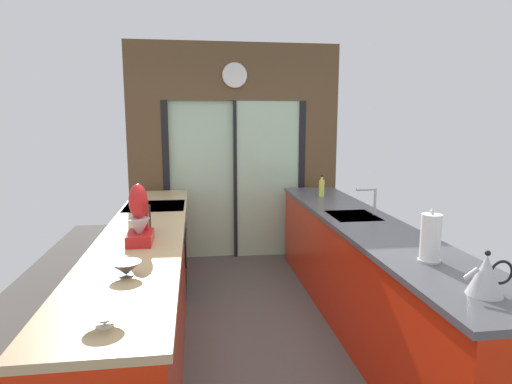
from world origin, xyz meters
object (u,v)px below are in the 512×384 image
Objects in this scene: oven_range at (157,251)px; knife_block at (145,219)px; paper_towel_roll at (430,238)px; mixing_bowl_far at (126,269)px; stand_mixer at (139,221)px; kettle at (486,275)px; mixing_bowl_near at (104,319)px; soap_bottle at (322,188)px.

oven_range is 1.21m from knife_block.
paper_towel_roll is at bearing -27.50° from knife_block.
stand_mixer is at bearing 90.00° from mixing_bowl_far.
mixing_bowl_far reaches higher than oven_range.
kettle is (1.78, -1.15, -0.06)m from stand_mixer.
soap_bottle reaches higher than mixing_bowl_near.
soap_bottle is (1.78, 2.88, 0.07)m from mixing_bowl_near.
stand_mixer is 2.43m from soap_bottle.
mixing_bowl_near is 1.88m from paper_towel_roll.
paper_towel_roll is (1.78, -0.93, 0.04)m from knife_block.
oven_range is at bearing 90.99° from knife_block.
paper_towel_roll is (1.78, 0.60, 0.11)m from mixing_bowl_near.
paper_towel_roll reaches higher than oven_range.
knife_block is 0.30m from stand_mixer.
soap_bottle is 2.29m from paper_towel_roll.
mixing_bowl_far is 0.65× the size of kettle.
soap_bottle is (-0.00, 2.80, -0.00)m from kettle.
oven_range is 5.39× the size of mixing_bowl_far.
knife_block is 2.24m from soap_bottle.
kettle is (1.78, 0.08, 0.07)m from mixing_bowl_near.
mixing_bowl_far is 0.41× the size of stand_mixer.
kettle is at bearing -89.74° from paper_towel_roll.
paper_towel_roll is at bearing 90.26° from kettle.
mixing_bowl_far is at bearing 164.14° from kettle.
mixing_bowl_near is at bearing -90.00° from stand_mixer.
stand_mixer is 1.80× the size of soap_bottle.
soap_bottle reaches higher than mixing_bowl_far.
oven_range is 1.49m from stand_mixer.
mixing_bowl_near is at bearing -90.00° from mixing_bowl_far.
knife_block is at bearing 152.50° from paper_towel_roll.
kettle is (1.80, -2.50, 0.56)m from oven_range.
knife_block is at bearing -89.01° from oven_range.
paper_towel_roll is at bearing 18.54° from mixing_bowl_near.
knife_block is at bearing -142.64° from soap_bottle.
paper_towel_roll is at bearing -19.60° from stand_mixer.
paper_towel_roll reaches higher than mixing_bowl_far.
soap_bottle is at bearing 9.35° from oven_range.
knife_block is (-0.00, 0.93, 0.06)m from mixing_bowl_far.
kettle reaches higher than mixing_bowl_far.
mixing_bowl_far is 0.73× the size of soap_bottle.
knife_block is 1.21× the size of soap_bottle.
stand_mixer reaches higher than kettle.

